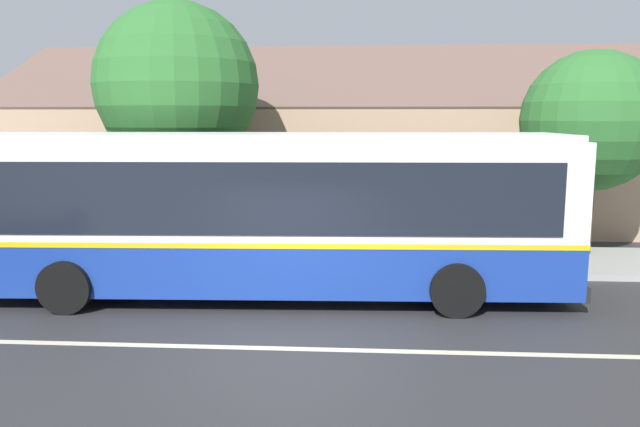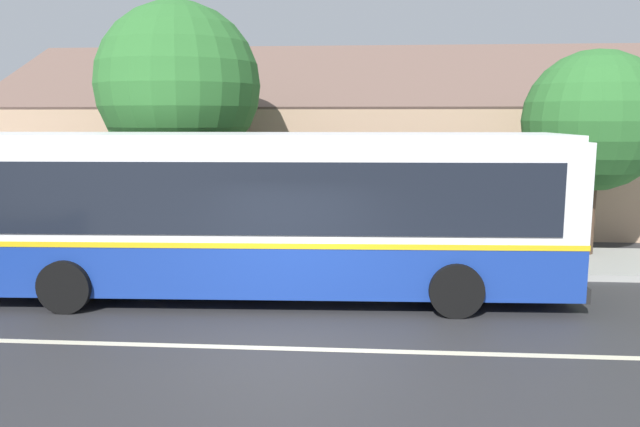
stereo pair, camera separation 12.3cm
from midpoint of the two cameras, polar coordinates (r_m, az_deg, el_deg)
name	(u,v)px [view 1 (the left image)]	position (r m, az deg, el deg)	size (l,w,h in m)	color
ground_plane	(289,349)	(10.06, -3.24, -12.25)	(300.00, 300.00, 0.00)	#2D2D30
sidewalk_far	(316,258)	(15.76, -0.60, -4.13)	(60.00, 3.00, 0.15)	#9E9E99
lane_divider_stripe	(289,349)	(10.06, -3.24, -12.23)	(60.00, 0.16, 0.01)	beige
community_building	(376,158)	(23.84, 5.00, 5.07)	(25.39, 10.99, 7.24)	tan
transit_bus	(256,210)	(12.54, -6.14, 0.31)	(12.51, 3.09, 3.29)	navy
bench_by_building	(8,239)	(17.48, -26.81, -2.14)	(1.78, 0.51, 0.94)	#4C4C4C
bench_down_street	(193,241)	(15.73, -11.73, -2.52)	(1.63, 0.51, 0.94)	#4C4C4C
street_tree_primary	(592,121)	(17.06, 23.41, 7.74)	(3.49, 3.49, 5.26)	#4C3828
street_tree_secondary	(173,91)	(16.64, -13.54, 10.88)	(4.19, 4.19, 6.51)	#4C3828
bus_stop_sign	(557,205)	(15.10, 20.66, 0.76)	(0.36, 0.07, 2.40)	gray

